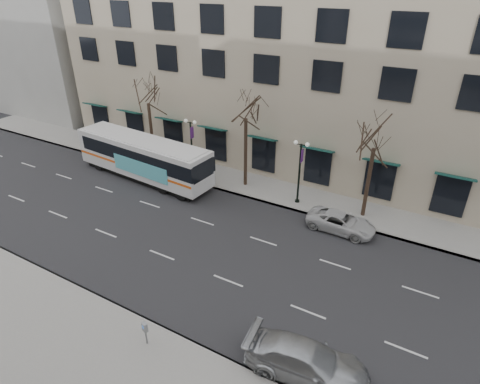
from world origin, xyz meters
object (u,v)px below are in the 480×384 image
Objects in this scene: lamp_post_left at (192,145)px; white_pickup at (341,222)px; pay_station at (145,329)px; tree_far_mid at (246,107)px; city_bus at (144,157)px; silver_car at (307,361)px; tree_far_right at (376,135)px; lamp_post_right at (300,170)px; tree_far_left at (147,93)px.

lamp_post_left is 14.42m from white_pickup.
lamp_post_left reaches higher than pay_station.
city_bus is (-8.40, -3.01, -4.91)m from tree_far_mid.
city_bus is (-3.41, -2.41, -0.95)m from lamp_post_left.
tree_far_mid is 10.19m from city_bus.
pay_station is at bearing -44.11° from city_bus.
tree_far_mid reaches higher than silver_car.
white_pickup is (-0.90, -2.60, -5.76)m from tree_far_right.
tree_far_right is 15.40m from lamp_post_left.
lamp_post_right is at bearing 104.40° from pay_station.
city_bus is at bearing -170.70° from tree_far_right.
tree_far_left reaches higher than tree_far_right.
tree_far_mid is at bearing 6.85° from lamp_post_left.
lamp_post_right is 13.66m from city_bus.
tree_far_mid is 6.47× the size of pay_station.
city_bus is at bearing 52.40° from silver_car.
tree_far_right reaches higher than silver_car.
silver_car is at bearing -26.30° from city_bus.
tree_far_left is at bearing 147.30° from pay_station.
lamp_post_right is 16.58m from pay_station.
tree_far_right reaches higher than pay_station.
white_pickup is at bearing -7.75° from tree_far_left.
city_bus is at bearing 92.54° from white_pickup.
silver_car is at bearing -40.92° from lamp_post_left.
tree_far_left is at bearing 48.47° from silver_car.
pay_station is at bearing -93.49° from lamp_post_right.
silver_car is (19.68, -11.69, -1.18)m from city_bus.
city_bus is at bearing -169.80° from lamp_post_right.
tree_far_mid is 19.51m from silver_car.
silver_car is (6.27, -14.10, -2.13)m from lamp_post_right.
tree_far_right reaches higher than city_bus.
tree_far_left is 1.03× the size of tree_far_right.
lamp_post_left is (-4.99, -0.60, -3.96)m from tree_far_mid.
tree_far_left is 20.00m from tree_far_right.
tree_far_mid reaches higher than lamp_post_right.
white_pickup is (9.10, -2.60, -6.25)m from tree_far_mid.
tree_far_mid is at bearing 180.00° from tree_far_right.
tree_far_left is 0.61× the size of city_bus.
lamp_post_left is at bearing 180.00° from lamp_post_right.
tree_far_mid is 1.64× the size of lamp_post_left.
tree_far_mid reaches higher than tree_far_left.
city_bus is (-18.40, -3.01, -4.43)m from tree_far_right.
lamp_post_left is 3.94× the size of pay_station.
pay_station is at bearing -76.78° from tree_far_mid.
tree_far_left is at bearing 177.71° from lamp_post_right.
pay_station is at bearing -109.38° from tree_far_right.
lamp_post_left is (-14.99, -0.60, -3.48)m from tree_far_right.
lamp_post_right reaches higher than city_bus.
silver_car is at bearing -85.03° from tree_far_right.
tree_far_mid is (10.00, 0.00, 0.21)m from tree_far_left.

